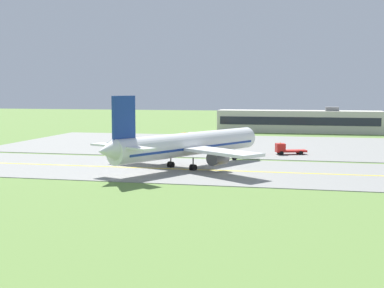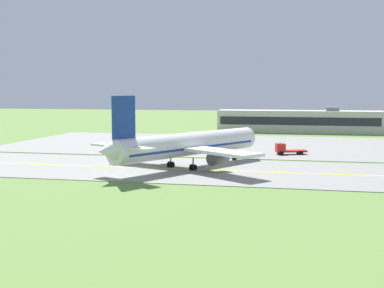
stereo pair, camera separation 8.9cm
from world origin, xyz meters
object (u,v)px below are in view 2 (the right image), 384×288
Objects in this scene: service_truck_baggage at (129,132)px; service_truck_catering at (193,136)px; airplane_lead at (188,145)px; service_truck_fuel at (286,149)px.

service_truck_baggage is 23.72m from service_truck_catering.
service_truck_catering is (-8.97, 44.88, -2.60)m from airplane_lead.
service_truck_catering reaches higher than service_truck_baggage.
service_truck_baggage is at bearing 144.65° from service_truck_fuel.
service_truck_fuel is at bearing 55.50° from airplane_lead.
airplane_lead is at bearing -61.51° from service_truck_baggage.
airplane_lead is 63.26m from service_truck_baggage.
service_truck_catering is (-24.75, 21.91, 0.35)m from service_truck_fuel.
airplane_lead reaches higher than service_truck_baggage.
service_truck_catering is at bearing 138.48° from service_truck_fuel.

